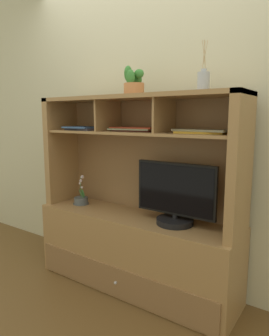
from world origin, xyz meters
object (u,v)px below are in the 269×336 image
at_px(magazine_stack_left, 83,128).
at_px(potted_succulent, 134,85).
at_px(media_console, 135,232).
at_px(potted_orchid, 81,199).
at_px(magazine_stack_centre, 135,129).
at_px(diffuser_bottle, 203,81).
at_px(magazine_stack_right, 201,131).
at_px(tv_monitor, 175,198).

bearing_deg(magazine_stack_left, potted_succulent, 4.25).
distance_m(media_console, magazine_stack_left, 0.94).
bearing_deg(potted_orchid, magazine_stack_centre, 5.18).
bearing_deg(diffuser_bottle, magazine_stack_left, -177.95).
distance_m(potted_orchid, magazine_stack_right, 1.24).
height_order(magazine_stack_centre, potted_succulent, potted_succulent).
height_order(potted_orchid, potted_succulent, potted_succulent).
height_order(potted_orchid, magazine_stack_centre, magazine_stack_centre).
bearing_deg(magazine_stack_centre, media_console, -50.70).
distance_m(tv_monitor, diffuser_bottle, 0.80).
relative_size(magazine_stack_right, diffuser_bottle, 1.25).
relative_size(magazine_stack_centre, magazine_stack_right, 1.01).
xyz_separation_m(magazine_stack_centre, magazine_stack_right, (0.54, -0.02, -0.00)).
bearing_deg(magazine_stack_centre, magazine_stack_left, -170.69).
xyz_separation_m(magazine_stack_right, potted_succulent, (-0.52, -0.02, 0.33)).
height_order(magazine_stack_left, potted_succulent, potted_succulent).
bearing_deg(magazine_stack_centre, potted_succulent, -65.35).
xyz_separation_m(potted_orchid, diffuser_bottle, (1.09, 0.01, 0.93)).
distance_m(magazine_stack_centre, potted_succulent, 0.33).
bearing_deg(potted_succulent, tv_monitor, -0.41).
bearing_deg(potted_succulent, potted_orchid, -179.12).
bearing_deg(potted_succulent, media_console, 75.52).
distance_m(potted_orchid, magazine_stack_left, 0.63).
height_order(media_console, magazine_stack_right, media_console).
bearing_deg(potted_succulent, diffuser_bottle, 0.06).
xyz_separation_m(magazine_stack_centre, potted_succulent, (0.02, -0.04, 0.32)).
height_order(media_console, potted_succulent, potted_succulent).
distance_m(magazine_stack_centre, magazine_stack_right, 0.54).
height_order(tv_monitor, diffuser_bottle, diffuser_bottle).
xyz_separation_m(potted_orchid, magazine_stack_left, (0.07, -0.03, 0.62)).
relative_size(tv_monitor, potted_succulent, 2.81).
bearing_deg(magazine_stack_right, tv_monitor, -171.47).
xyz_separation_m(media_console, magazine_stack_centre, (-0.02, 0.03, 0.81)).
relative_size(magazine_stack_centre, potted_succulent, 1.84).
bearing_deg(magazine_stack_left, media_console, 5.79).
bearing_deg(magazine_stack_right, magazine_stack_left, -176.70).
distance_m(potted_orchid, diffuser_bottle, 1.44).
height_order(tv_monitor, magazine_stack_left, magazine_stack_left).
relative_size(potted_orchid, magazine_stack_right, 0.66).
bearing_deg(diffuser_bottle, media_console, 178.62).
distance_m(magazine_stack_right, diffuser_bottle, 0.31).
bearing_deg(magazine_stack_centre, tv_monitor, -6.46).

